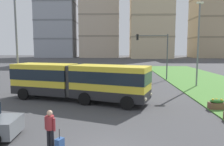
{
  "coord_description": "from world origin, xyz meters",
  "views": [
    {
      "loc": [
        0.63,
        -7.89,
        4.33
      ],
      "look_at": [
        -0.04,
        10.87,
        2.2
      ],
      "focal_mm": 34.73,
      "sensor_mm": 36.0,
      "label": 1
    }
  ],
  "objects_px": {
    "articulated_bus": "(78,81)",
    "apartment_tower_west": "(57,5)",
    "streetlight_left": "(16,38)",
    "pedestrian_crossing": "(50,127)",
    "rolling_suitcase": "(60,145)",
    "apartment_tower_westcentre": "(100,17)",
    "traffic_light_far_right": "(157,48)",
    "streetlight_median": "(198,41)",
    "flower_planter_2": "(217,104)",
    "apartment_tower_eastcentre": "(213,19)",
    "car_navy_sedan": "(71,74)"
  },
  "relations": [
    {
      "from": "articulated_bus",
      "to": "apartment_tower_west",
      "type": "xyz_separation_m",
      "value": [
        -27.18,
        89.49,
        23.79
      ]
    },
    {
      "from": "streetlight_left",
      "to": "apartment_tower_west",
      "type": "height_order",
      "value": "apartment_tower_west"
    },
    {
      "from": "pedestrian_crossing",
      "to": "rolling_suitcase",
      "type": "distance_m",
      "value": 0.85
    },
    {
      "from": "apartment_tower_west",
      "to": "apartment_tower_westcentre",
      "type": "bearing_deg",
      "value": -4.01
    },
    {
      "from": "traffic_light_far_right",
      "to": "streetlight_median",
      "type": "xyz_separation_m",
      "value": [
        3.74,
        -5.08,
        0.84
      ]
    },
    {
      "from": "flower_planter_2",
      "to": "apartment_tower_eastcentre",
      "type": "height_order",
      "value": "apartment_tower_eastcentre"
    },
    {
      "from": "articulated_bus",
      "to": "apartment_tower_west",
      "type": "distance_m",
      "value": 96.51
    },
    {
      "from": "articulated_bus",
      "to": "pedestrian_crossing",
      "type": "distance_m",
      "value": 8.87
    },
    {
      "from": "articulated_bus",
      "to": "flower_planter_2",
      "type": "xyz_separation_m",
      "value": [
        10.33,
        -2.38,
        -1.23
      ]
    },
    {
      "from": "apartment_tower_westcentre",
      "to": "apartment_tower_eastcentre",
      "type": "relative_size",
      "value": 1.07
    },
    {
      "from": "rolling_suitcase",
      "to": "traffic_light_far_right",
      "type": "distance_m",
      "value": 22.95
    },
    {
      "from": "apartment_tower_westcentre",
      "to": "apartment_tower_eastcentre",
      "type": "height_order",
      "value": "apartment_tower_westcentre"
    },
    {
      "from": "traffic_light_far_right",
      "to": "apartment_tower_west",
      "type": "bearing_deg",
      "value": 114.79
    },
    {
      "from": "apartment_tower_westcentre",
      "to": "pedestrian_crossing",
      "type": "bearing_deg",
      "value": -86.1
    },
    {
      "from": "car_navy_sedan",
      "to": "streetlight_left",
      "type": "relative_size",
      "value": 0.48
    },
    {
      "from": "streetlight_left",
      "to": "pedestrian_crossing",
      "type": "bearing_deg",
      "value": -58.86
    },
    {
      "from": "apartment_tower_west",
      "to": "streetlight_left",
      "type": "bearing_deg",
      "value": -76.29
    },
    {
      "from": "car_navy_sedan",
      "to": "apartment_tower_eastcentre",
      "type": "bearing_deg",
      "value": 56.25
    },
    {
      "from": "articulated_bus",
      "to": "pedestrian_crossing",
      "type": "relative_size",
      "value": 6.87
    },
    {
      "from": "rolling_suitcase",
      "to": "pedestrian_crossing",
      "type": "bearing_deg",
      "value": 156.04
    },
    {
      "from": "car_navy_sedan",
      "to": "apartment_tower_west",
      "type": "xyz_separation_m",
      "value": [
        -23.96,
        77.66,
        24.69
      ]
    },
    {
      "from": "flower_planter_2",
      "to": "traffic_light_far_right",
      "type": "height_order",
      "value": "traffic_light_far_right"
    },
    {
      "from": "traffic_light_far_right",
      "to": "apartment_tower_west",
      "type": "xyz_separation_m",
      "value": [
        -35.67,
        77.22,
        21.11
      ]
    },
    {
      "from": "traffic_light_far_right",
      "to": "apartment_tower_west",
      "type": "distance_m",
      "value": 87.65
    },
    {
      "from": "traffic_light_far_right",
      "to": "articulated_bus",
      "type": "bearing_deg",
      "value": -124.68
    },
    {
      "from": "flower_planter_2",
      "to": "streetlight_left",
      "type": "xyz_separation_m",
      "value": [
        -16.02,
        3.77,
        4.83
      ]
    },
    {
      "from": "pedestrian_crossing",
      "to": "apartment_tower_eastcentre",
      "type": "xyz_separation_m",
      "value": [
        46.7,
        96.12,
        17.0
      ]
    },
    {
      "from": "rolling_suitcase",
      "to": "streetlight_left",
      "type": "height_order",
      "value": "streetlight_left"
    },
    {
      "from": "rolling_suitcase",
      "to": "streetlight_median",
      "type": "xyz_separation_m",
      "value": [
        11.29,
        16.22,
        4.85
      ]
    },
    {
      "from": "car_navy_sedan",
      "to": "streetlight_left",
      "type": "xyz_separation_m",
      "value": [
        -2.46,
        -10.44,
        4.5
      ]
    },
    {
      "from": "flower_planter_2",
      "to": "apartment_tower_west",
      "type": "bearing_deg",
      "value": 112.21
    },
    {
      "from": "streetlight_left",
      "to": "apartment_tower_west",
      "type": "distance_m",
      "value": 92.91
    },
    {
      "from": "streetlight_median",
      "to": "apartment_tower_eastcentre",
      "type": "distance_m",
      "value": 88.34
    },
    {
      "from": "pedestrian_crossing",
      "to": "flower_planter_2",
      "type": "height_order",
      "value": "pedestrian_crossing"
    },
    {
      "from": "pedestrian_crossing",
      "to": "apartment_tower_west",
      "type": "height_order",
      "value": "apartment_tower_west"
    },
    {
      "from": "flower_planter_2",
      "to": "apartment_tower_west",
      "type": "relative_size",
      "value": 0.02
    },
    {
      "from": "car_navy_sedan",
      "to": "apartment_tower_eastcentre",
      "type": "relative_size",
      "value": 0.13
    },
    {
      "from": "articulated_bus",
      "to": "flower_planter_2",
      "type": "relative_size",
      "value": 10.86
    },
    {
      "from": "articulated_bus",
      "to": "pedestrian_crossing",
      "type": "bearing_deg",
      "value": -86.83
    },
    {
      "from": "apartment_tower_westcentre",
      "to": "apartment_tower_west",
      "type": "bearing_deg",
      "value": 175.99
    },
    {
      "from": "streetlight_median",
      "to": "articulated_bus",
      "type": "bearing_deg",
      "value": -149.57
    },
    {
      "from": "pedestrian_crossing",
      "to": "streetlight_median",
      "type": "distance_m",
      "value": 20.29
    },
    {
      "from": "articulated_bus",
      "to": "streetlight_left",
      "type": "bearing_deg",
      "value": 166.29
    },
    {
      "from": "rolling_suitcase",
      "to": "flower_planter_2",
      "type": "bearing_deg",
      "value": 35.29
    },
    {
      "from": "car_navy_sedan",
      "to": "articulated_bus",
      "type": "bearing_deg",
      "value": -74.76
    },
    {
      "from": "car_navy_sedan",
      "to": "rolling_suitcase",
      "type": "height_order",
      "value": "car_navy_sedan"
    },
    {
      "from": "streetlight_median",
      "to": "traffic_light_far_right",
      "type": "bearing_deg",
      "value": 126.36
    },
    {
      "from": "articulated_bus",
      "to": "apartment_tower_westcentre",
      "type": "height_order",
      "value": "apartment_tower_westcentre"
    },
    {
      "from": "rolling_suitcase",
      "to": "streetlight_median",
      "type": "relative_size",
      "value": 0.1
    },
    {
      "from": "streetlight_left",
      "to": "streetlight_median",
      "type": "height_order",
      "value": "streetlight_left"
    }
  ]
}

